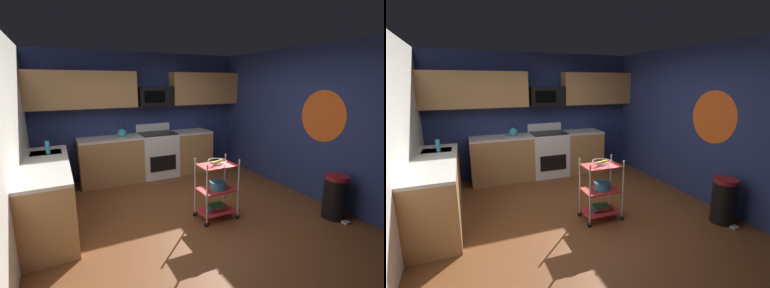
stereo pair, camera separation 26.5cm
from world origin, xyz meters
The scene contains 16 objects.
floor centered at (0.00, 0.00, -0.02)m, with size 4.40×4.80×0.04m, color brown.
wall_back centered at (0.00, 2.43, 1.30)m, with size 4.52×0.06×2.60m, color navy.
wall_left centered at (-2.23, 0.00, 1.30)m, with size 0.06×4.80×2.60m, color silver.
wall_right centered at (2.23, 0.00, 1.30)m, with size 0.06×4.80×2.60m, color navy.
wall_flower_decal centered at (2.20, -0.32, 1.45)m, with size 0.84×0.84×0.00m, color #E5591E.
counter_run centered at (-0.83, 1.51, 0.46)m, with size 3.60×2.72×0.92m.
oven_range centered at (0.20, 2.10, 0.48)m, with size 0.76×0.65×1.10m.
upper_cabinets centered at (-0.04, 2.23, 1.85)m, with size 4.40×0.33×0.70m.
microwave centered at (0.20, 2.21, 1.70)m, with size 0.70×0.39×0.40m.
rolling_cart centered at (0.31, -0.14, 0.45)m, with size 0.59×0.38×0.91m.
fruit_bowl centered at (0.31, -0.14, 0.88)m, with size 0.27×0.27×0.07m.
mixing_bowl_large centered at (0.33, -0.14, 0.52)m, with size 0.25×0.25×0.11m.
book_stack centered at (0.31, -0.14, 0.17)m, with size 0.26×0.19×0.08m.
kettle centered at (-0.54, 2.10, 1.00)m, with size 0.21×0.18×0.26m.
dish_soap_bottle centered at (-1.86, 1.23, 1.02)m, with size 0.06×0.06×0.20m, color #2D8CBF.
trash_can centered at (1.90, -0.92, 0.33)m, with size 0.34×0.42×0.66m.
Camera 2 is at (-1.46, -3.51, 1.99)m, focal length 25.81 mm.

